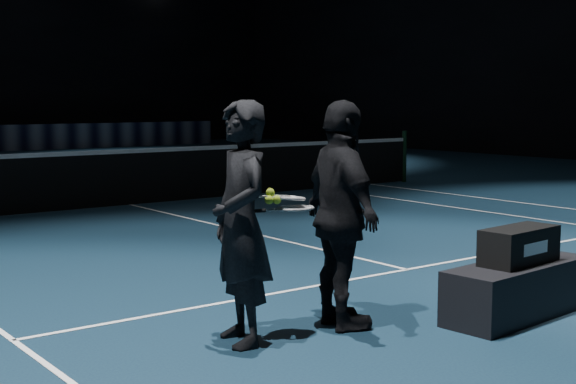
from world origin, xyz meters
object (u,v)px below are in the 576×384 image
(racket_lower, at_px, (296,208))
(player_bench, at_px, (518,290))
(player_b, at_px, (342,216))
(player_a, at_px, (241,223))
(racket_bag, at_px, (519,245))
(tennis_balls, at_px, (272,198))
(racket_upper, at_px, (288,198))

(racket_lower, bearing_deg, player_bench, -12.03)
(player_bench, bearing_deg, player_b, 150.40)
(player_a, distance_m, player_b, 0.85)
(racket_bag, distance_m, player_b, 1.54)
(player_a, bearing_deg, player_b, 93.20)
(player_bench, relative_size, player_a, 0.84)
(player_a, height_order, racket_lower, player_a)
(tennis_balls, bearing_deg, player_a, 171.74)
(racket_upper, height_order, tennis_balls, tennis_balls)
(player_a, distance_m, racket_upper, 0.43)
(racket_upper, bearing_deg, player_bench, -16.88)
(player_b, height_order, racket_lower, player_b)
(tennis_balls, bearing_deg, player_bench, -20.43)
(racket_bag, relative_size, player_b, 0.42)
(racket_bag, distance_m, player_a, 2.36)
(player_bench, relative_size, player_b, 0.84)
(player_bench, relative_size, racket_lower, 2.18)
(player_b, bearing_deg, player_a, 94.88)
(racket_bag, height_order, player_a, player_a)
(racket_lower, relative_size, tennis_balls, 5.67)
(racket_bag, xyz_separation_m, player_b, (-1.37, 0.63, 0.29))
(player_bench, height_order, tennis_balls, tennis_balls)
(player_bench, distance_m, player_b, 1.65)
(player_a, height_order, tennis_balls, player_a)
(player_bench, relative_size, racket_bag, 2.00)
(player_b, distance_m, racket_lower, 0.41)
(racket_bag, bearing_deg, tennis_balls, 154.56)
(player_a, bearing_deg, racket_lower, 93.20)
(player_b, relative_size, racket_lower, 2.61)
(player_b, bearing_deg, racket_bag, -100.33)
(player_bench, distance_m, racket_upper, 2.12)
(player_b, xyz_separation_m, racket_lower, (-0.39, 0.07, 0.08))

